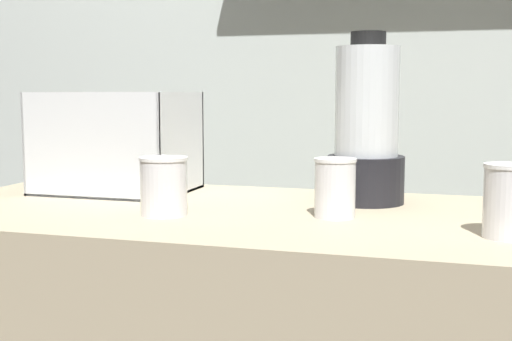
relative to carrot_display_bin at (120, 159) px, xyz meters
name	(u,v)px	position (x,y,z in m)	size (l,w,h in m)	color
back_wall_unit	(331,49)	(0.39, 0.62, 0.28)	(2.60, 0.24, 2.50)	silver
carrot_display_bin	(120,159)	(0.00, 0.00, 0.00)	(0.34, 0.26, 0.23)	white
blender_pitcher	(367,131)	(0.58, 0.01, 0.07)	(0.16, 0.16, 0.36)	black
juice_cup_pomegranate_far_left	(164,190)	(0.23, -0.25, -0.03)	(0.09, 0.09, 0.11)	white
juice_cup_orange_left	(335,192)	(0.55, -0.18, -0.03)	(0.08, 0.08, 0.11)	white
juice_cup_carrot_middle	(509,206)	(0.85, -0.28, -0.03)	(0.08, 0.08, 0.12)	white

